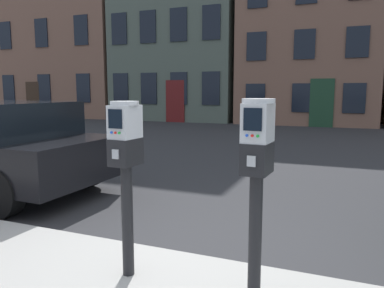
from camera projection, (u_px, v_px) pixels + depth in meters
The scene contains 6 objects.
ground_plane at pixel (176, 276), 3.25m from camera, with size 160.00×160.00×0.00m, color #28282B.
parking_meter_near_kerb at pixel (126, 157), 2.87m from camera, with size 0.23×0.26×1.37m.
parking_meter_twin_adjacent at pixel (257, 165), 2.50m from camera, with size 0.23×0.26×1.40m.
townhouse_green_painted at pixel (72, 41), 23.95m from camera, with size 8.34×5.33×9.38m.
townhouse_grey_stucco at pixel (185, 8), 21.04m from camera, with size 6.77×5.74×12.31m.
townhouse_orange_brick at pixel (311, 29), 18.79m from camera, with size 6.31×5.87×9.22m.
Camera 1 is at (1.28, -2.78, 1.59)m, focal length 35.24 mm.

